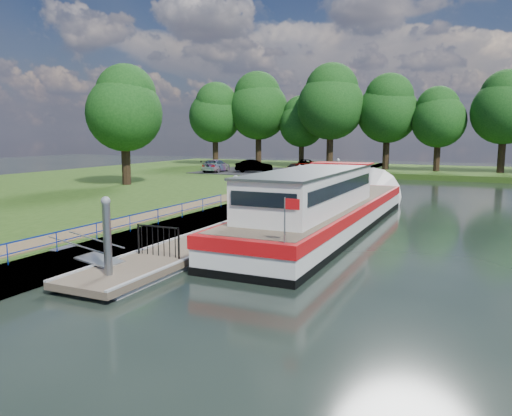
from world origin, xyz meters
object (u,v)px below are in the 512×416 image
at_px(car_a, 295,168).
at_px(car_d, 305,165).
at_px(barge, 329,208).
at_px(car_b, 254,166).
at_px(car_c, 216,166).
at_px(pontoon, 272,218).

bearing_deg(car_a, car_d, 120.59).
bearing_deg(car_d, car_a, -91.42).
relative_size(barge, car_b, 5.25).
bearing_deg(car_d, car_b, -138.35).
bearing_deg(car_a, car_c, -158.45).
xyz_separation_m(barge, car_a, (-10.36, 22.79, 0.34)).
bearing_deg(pontoon, car_c, 126.19).
bearing_deg(car_a, car_b, -169.72).
bearing_deg(car_d, pontoon, -86.22).
relative_size(pontoon, car_b, 7.45).
bearing_deg(barge, car_d, 111.69).
height_order(pontoon, car_b, car_b).
height_order(pontoon, car_c, car_c).
relative_size(car_c, car_d, 1.06).
bearing_deg(car_c, barge, 124.42).
xyz_separation_m(car_a, car_d, (-1.14, 6.14, 0.00)).
height_order(pontoon, barge, barge).
bearing_deg(barge, pontoon, 166.10).
distance_m(pontoon, car_d, 29.16).
height_order(car_a, car_d, car_d).
distance_m(car_b, car_d, 6.55).
xyz_separation_m(car_b, car_d, (3.88, 5.27, -0.07)).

